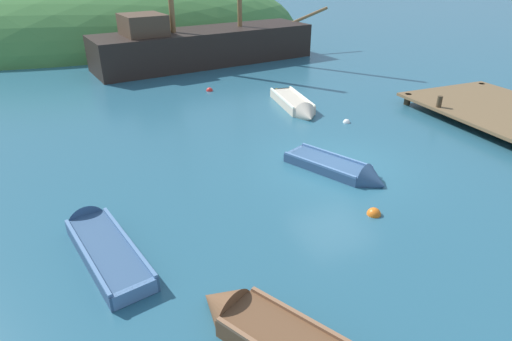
# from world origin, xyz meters

# --- Properties ---
(ground_plane) EXTENTS (120.00, 120.00, 0.00)m
(ground_plane) POSITION_xyz_m (0.00, 0.00, 0.00)
(ground_plane) COLOR #285B70
(shore_hill) EXTENTS (36.08, 20.79, 10.58)m
(shore_hill) POSITION_xyz_m (-5.83, 28.05, 0.00)
(shore_hill) COLOR #477F3D
(shore_hill) RESTS_ON ground
(sailing_ship) EXTENTS (16.08, 5.55, 11.73)m
(sailing_ship) POSITION_xyz_m (0.21, 15.41, 0.77)
(sailing_ship) COLOR black
(sailing_ship) RESTS_ON ground
(rowboat_outer_right) EXTENTS (1.82, 4.00, 0.94)m
(rowboat_outer_right) POSITION_xyz_m (-7.27, -1.48, 0.11)
(rowboat_outer_right) COLOR #335175
(rowboat_outer_right) RESTS_ON ground
(rowboat_portside) EXTENTS (2.32, 3.40, 0.98)m
(rowboat_portside) POSITION_xyz_m (-0.16, -0.51, 0.08)
(rowboat_portside) COLOR #335175
(rowboat_portside) RESTS_ON ground
(rowboat_outer_left) EXTENTS (2.76, 3.91, 0.98)m
(rowboat_outer_left) POSITION_xyz_m (-4.70, -5.58, 0.13)
(rowboat_outer_left) COLOR brown
(rowboat_outer_left) RESTS_ON ground
(rowboat_center) EXTENTS (1.42, 3.85, 0.96)m
(rowboat_center) POSITION_xyz_m (1.36, 5.49, 0.12)
(rowboat_center) COLOR beige
(rowboat_center) RESTS_ON ground
(buoy_orange) EXTENTS (0.37, 0.37, 0.37)m
(buoy_orange) POSITION_xyz_m (-0.66, -2.76, 0.00)
(buoy_orange) COLOR orange
(buoy_orange) RESTS_ON ground
(buoy_red) EXTENTS (0.33, 0.33, 0.33)m
(buoy_red) POSITION_xyz_m (-1.27, 9.58, 0.00)
(buoy_red) COLOR red
(buoy_red) RESTS_ON ground
(buoy_yellow) EXTENTS (0.33, 0.33, 0.33)m
(buoy_yellow) POSITION_xyz_m (1.73, 8.19, 0.00)
(buoy_yellow) COLOR yellow
(buoy_yellow) RESTS_ON ground
(buoy_white) EXTENTS (0.28, 0.28, 0.28)m
(buoy_white) POSITION_xyz_m (2.46, 3.23, 0.00)
(buoy_white) COLOR white
(buoy_white) RESTS_ON ground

